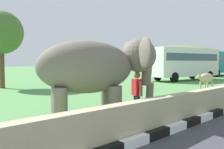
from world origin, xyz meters
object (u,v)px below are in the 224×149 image
Objects in this scene: bus_teal at (218,62)px; elephant at (97,68)px; person_handler at (137,92)px; cow_near at (206,78)px; bus_white at (184,61)px.

elephant is at bearing -164.11° from bus_teal.
bus_teal is at bearing 17.52° from person_handler.
bus_teal is at bearing 20.42° from cow_near.
elephant is at bearing -172.40° from cow_near.
bus_teal is (29.11, 9.19, 1.15)m from person_handler.
cow_near is (-19.34, -7.20, -1.21)m from bus_teal.
cow_near is at bearing 11.52° from person_handler.
elephant is at bearing -158.35° from bus_white.
bus_teal reaches higher than cow_near.
bus_teal is at bearing 6.15° from bus_white.
bus_white is 9.63m from cow_near.
elephant is 20.11m from bus_white.
bus_white reaches higher than person_handler.
cow_near is (9.78, 1.99, -0.06)m from person_handler.
person_handler is 0.18× the size of bus_white.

